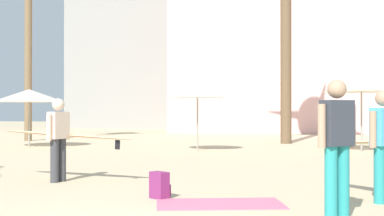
{
  "coord_description": "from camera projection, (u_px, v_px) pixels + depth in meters",
  "views": [
    {
      "loc": [
        2.11,
        -5.05,
        1.38
      ],
      "look_at": [
        -0.18,
        7.37,
        1.45
      ],
      "focal_mm": 49.66,
      "sensor_mm": 36.0,
      "label": 1
    }
  ],
  "objects": [
    {
      "name": "person_mid_left",
      "position": [
        337.0,
        143.0,
        6.69
      ],
      "size": [
        0.53,
        0.45,
        1.77
      ],
      "rotation": [
        0.0,
        0.0,
        2.24
      ],
      "color": "teal",
      "rests_on": "ground"
    },
    {
      "name": "person_far_right",
      "position": [
        382.0,
        141.0,
        8.07
      ],
      "size": [
        2.05,
        2.54,
        1.69
      ],
      "rotation": [
        0.0,
        0.0,
        5.5
      ],
      "color": "teal",
      "rests_on": "ground"
    },
    {
      "name": "hotel_pink",
      "position": [
        318.0,
        3.0,
        36.49
      ],
      "size": [
        18.71,
        11.07,
        17.61
      ],
      "primitive_type": "cube",
      "color": "beige",
      "rests_on": "ground"
    },
    {
      "name": "cafe_umbrella_0",
      "position": [
        361.0,
        86.0,
        17.96
      ],
      "size": [
        2.59,
        2.59,
        2.44
      ],
      "color": "gray",
      "rests_on": "ground"
    },
    {
      "name": "cafe_umbrella_3",
      "position": [
        197.0,
        91.0,
        18.26
      ],
      "size": [
        2.05,
        2.05,
        2.29
      ],
      "color": "gray",
      "rests_on": "ground"
    },
    {
      "name": "beach_towel",
      "position": [
        220.0,
        204.0,
        7.81
      ],
      "size": [
        2.03,
        1.37,
        0.01
      ],
      "primitive_type": "cube",
      "rotation": [
        0.0,
        0.0,
        0.24
      ],
      "color": "#EF6684",
      "rests_on": "ground"
    },
    {
      "name": "cafe_umbrella_1",
      "position": [
        29.0,
        96.0,
        20.22
      ],
      "size": [
        2.72,
        2.72,
        2.2
      ],
      "color": "gray",
      "rests_on": "ground"
    },
    {
      "name": "person_far_left",
      "position": [
        61.0,
        136.0,
        10.41
      ],
      "size": [
        3.01,
        1.03,
        1.62
      ],
      "rotation": [
        0.0,
        0.0,
        2.81
      ],
      "color": "#3D3D42",
      "rests_on": "ground"
    },
    {
      "name": "backpack",
      "position": [
        160.0,
        186.0,
        8.32
      ],
      "size": [
        0.35,
        0.35,
        0.42
      ],
      "rotation": [
        0.0,
        0.0,
        0.91
      ],
      "color": "#7F2A64",
      "rests_on": "ground"
    }
  ]
}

